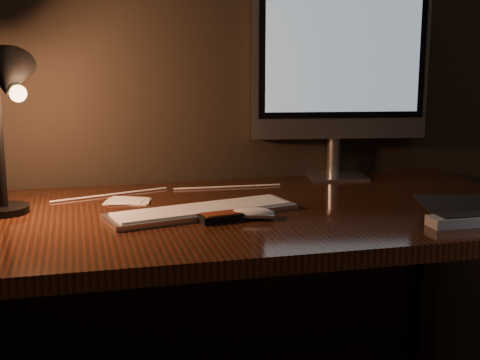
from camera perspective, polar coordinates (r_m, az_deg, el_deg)
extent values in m
cube|color=#37180C|center=(1.65, -1.28, -3.33)|extent=(1.60, 0.75, 0.04)
cube|color=black|center=(2.32, 15.54, -9.04)|extent=(0.06, 0.06, 0.71)
cube|color=black|center=(2.05, -3.38, -8.36)|extent=(1.48, 0.02, 0.51)
cube|color=silver|center=(2.08, 8.23, 0.35)|extent=(0.19, 0.18, 0.01)
cylinder|color=silver|center=(2.09, 7.98, 2.14)|extent=(0.05, 0.05, 0.11)
cube|color=silver|center=(2.03, 8.56, 9.60)|extent=(0.53, 0.12, 0.43)
cube|color=black|center=(2.02, 8.78, 10.39)|extent=(0.49, 0.08, 0.36)
cube|color=#97B6CE|center=(2.01, 8.81, 10.39)|extent=(0.45, 0.08, 0.33)
cube|color=silver|center=(1.61, -3.27, -2.64)|extent=(0.48, 0.23, 0.02)
cube|color=black|center=(1.80, 19.66, -2.00)|extent=(0.33, 0.29, 0.00)
ellipsoid|color=white|center=(1.57, 1.09, -2.97)|extent=(0.11, 0.08, 0.02)
cube|color=black|center=(1.56, -1.00, -3.14)|extent=(0.15, 0.08, 0.02)
cube|color=maroon|center=(1.55, -1.00, -2.82)|extent=(0.10, 0.06, 0.00)
sphere|color=silver|center=(1.55, -1.00, -2.77)|extent=(0.02, 0.02, 0.02)
cube|color=#999B9E|center=(1.61, 19.50, -3.21)|extent=(0.23, 0.06, 0.02)
cube|color=black|center=(1.61, 19.53, -2.78)|extent=(0.18, 0.04, 0.00)
cylinder|color=red|center=(1.61, 19.54, -2.66)|extent=(0.01, 0.01, 0.00)
cylinder|color=#0C8C19|center=(1.61, 19.54, -2.66)|extent=(0.01, 0.01, 0.00)
cylinder|color=gold|center=(1.61, 19.54, -2.66)|extent=(0.01, 0.01, 0.00)
cylinder|color=#1433BF|center=(1.61, 19.54, -2.66)|extent=(0.01, 0.01, 0.00)
cube|color=white|center=(1.76, -9.59, -1.77)|extent=(0.13, 0.11, 0.01)
cylinder|color=black|center=(1.72, -19.45, -2.39)|extent=(0.16, 0.16, 0.02)
cylinder|color=black|center=(1.69, -19.82, 2.90)|extent=(0.03, 0.03, 0.30)
cone|color=black|center=(1.63, -19.19, 8.17)|extent=(0.13, 0.16, 0.15)
sphere|color=#FFB266|center=(1.61, -18.41, 7.02)|extent=(0.04, 0.04, 0.04)
cylinder|color=white|center=(1.85, -5.90, -0.99)|extent=(0.64, 0.06, 0.01)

